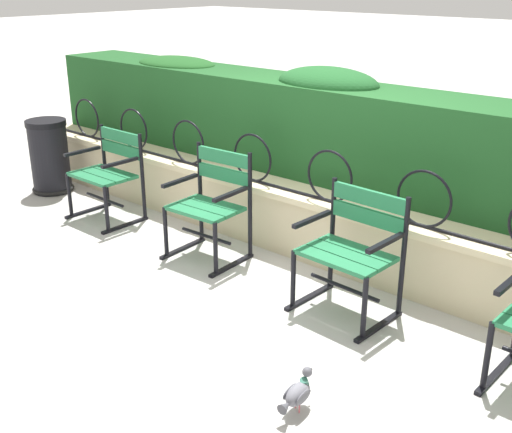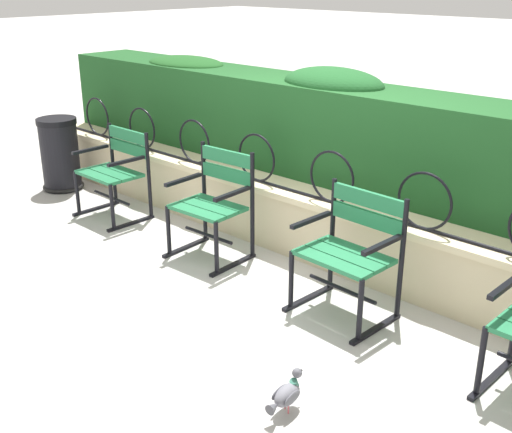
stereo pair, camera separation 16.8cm
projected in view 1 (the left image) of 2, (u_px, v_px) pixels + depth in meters
ground_plane at (254, 285)px, 4.80m from camera, size 60.00×60.00×0.00m
stone_wall at (312, 224)px, 5.23m from camera, size 7.46×0.41×0.54m
iron_arch_fence at (291, 170)px, 5.12m from camera, size 6.92×0.02×0.42m
hedge_row at (349, 131)px, 5.35m from camera, size 7.32×0.67×0.94m
park_chair_leftmost at (109, 171)px, 5.98m from camera, size 0.63×0.52×0.84m
park_chair_centre_left at (211, 202)px, 5.15m from camera, size 0.61×0.55×0.90m
park_chair_centre_right at (353, 248)px, 4.30m from camera, size 0.66×0.55×0.86m
pigeon_near_chairs at (297, 394)px, 3.39m from camera, size 0.12×0.29×0.22m
trash_bin at (50, 158)px, 6.74m from camera, size 0.44×0.44×0.78m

